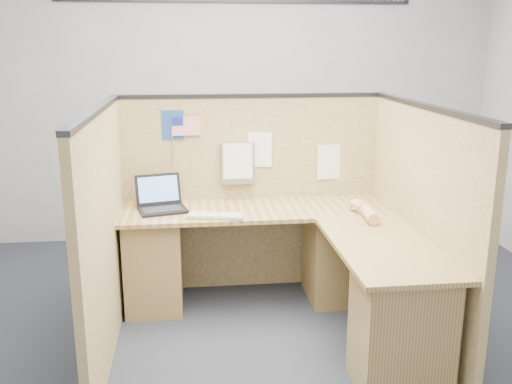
{
  "coord_description": "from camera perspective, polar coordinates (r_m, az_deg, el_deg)",
  "views": [
    {
      "loc": [
        -0.46,
        -3.28,
        1.88
      ],
      "look_at": [
        -0.02,
        0.5,
        0.9
      ],
      "focal_mm": 40.0,
      "sensor_mm": 36.0,
      "label": 1
    }
  ],
  "objects": [
    {
      "name": "wall_back",
      "position": [
        5.57,
        -1.91,
        9.52
      ],
      "size": [
        5.0,
        0.0,
        5.0
      ],
      "primitive_type": "plane",
      "rotation": [
        1.57,
        0.0,
        0.0
      ],
      "color": "#949699",
      "rests_on": "floor"
    },
    {
      "name": "mouse",
      "position": [
        4.15,
        10.12,
        -1.51
      ],
      "size": [
        0.12,
        0.07,
        0.05
      ],
      "primitive_type": "ellipsoid",
      "rotation": [
        0.0,
        0.0,
        0.0
      ],
      "color": "silver",
      "rests_on": "l_desk"
    },
    {
      "name": "hand_forearm",
      "position": [
        4.01,
        10.91,
        -1.87
      ],
      "size": [
        0.12,
        0.43,
        0.09
      ],
      "color": "tan",
      "rests_on": "l_desk"
    },
    {
      "name": "american_flag",
      "position": [
        4.28,
        -7.32,
        6.35
      ],
      "size": [
        0.22,
        0.01,
        0.37
      ],
      "color": "olive",
      "rests_on": "cubicle_partitions"
    },
    {
      "name": "l_desk",
      "position": [
        3.92,
        3.36,
        -7.87
      ],
      "size": [
        1.95,
        1.75,
        0.73
      ],
      "color": "brown",
      "rests_on": "floor"
    },
    {
      "name": "floor",
      "position": [
        3.81,
        1.22,
        -15.1
      ],
      "size": [
        5.0,
        5.0,
        0.0
      ],
      "primitive_type": "plane",
      "color": "black",
      "rests_on": "ground"
    },
    {
      "name": "blue_poster",
      "position": [
        4.29,
        -8.33,
        6.64
      ],
      "size": [
        0.16,
        0.01,
        0.22
      ],
      "primitive_type": "cube",
      "rotation": [
        0.0,
        0.0,
        -0.01
      ],
      "color": "navy",
      "rests_on": "cubicle_partitions"
    },
    {
      "name": "wall_front",
      "position": [
        1.23,
        16.28,
        -9.27
      ],
      "size": [
        5.0,
        0.0,
        5.0
      ],
      "primitive_type": "plane",
      "rotation": [
        -1.57,
        0.0,
        0.0
      ],
      "color": "#949699",
      "rests_on": "floor"
    },
    {
      "name": "file_holder",
      "position": [
        4.33,
        -1.85,
        2.93
      ],
      "size": [
        0.25,
        0.05,
        0.32
      ],
      "color": "slate",
      "rests_on": "cubicle_partitions"
    },
    {
      "name": "paper_left",
      "position": [
        4.35,
        0.18,
        4.26
      ],
      "size": [
        0.21,
        0.03,
        0.27
      ],
      "primitive_type": "cube",
      "rotation": [
        0.0,
        0.0,
        -0.11
      ],
      "color": "white",
      "rests_on": "cubicle_partitions"
    },
    {
      "name": "paper_right",
      "position": [
        4.48,
        7.46,
        3.0
      ],
      "size": [
        0.21,
        0.03,
        0.27
      ],
      "primitive_type": "cube",
      "rotation": [
        0.0,
        0.0,
        0.11
      ],
      "color": "white",
      "rests_on": "cubicle_partitions"
    },
    {
      "name": "keyboard",
      "position": [
        3.93,
        -4.07,
        -2.41
      ],
      "size": [
        0.41,
        0.21,
        0.03
      ],
      "rotation": [
        0.0,
        0.0,
        -0.21
      ],
      "color": "gray",
      "rests_on": "l_desk"
    },
    {
      "name": "laptop",
      "position": [
        4.17,
        -9.28,
        -0.89
      ],
      "size": [
        0.38,
        0.39,
        0.24
      ],
      "rotation": [
        0.0,
        0.0,
        0.24
      ],
      "color": "black",
      "rests_on": "l_desk"
    },
    {
      "name": "cubicle_partitions",
      "position": [
        3.9,
        0.42,
        -2.11
      ],
      "size": [
        2.06,
        1.83,
        1.53
      ],
      "color": "olive",
      "rests_on": "floor"
    }
  ]
}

